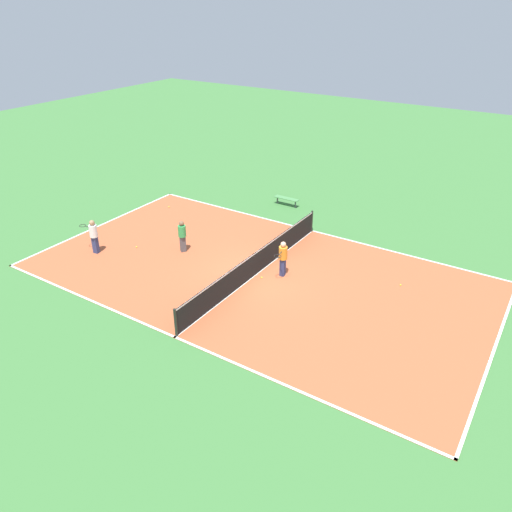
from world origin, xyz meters
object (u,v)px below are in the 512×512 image
Objects in this scene: tennis_net at (256,262)px; bench at (286,199)px; player_far_green at (182,234)px; player_center_orange at (283,257)px; tennis_ball_midcourt at (262,277)px; tennis_ball_far_baseline at (136,247)px; tennis_ball_right_alley at (401,285)px; tennis_ball_left_sideline at (169,207)px; player_near_white at (94,234)px.

bench is (-7.52, -2.80, -0.20)m from tennis_net.
player_center_orange is at bearing 133.17° from player_far_green.
player_center_orange reaches higher than tennis_ball_midcourt.
player_center_orange is 7.32m from tennis_ball_far_baseline.
player_center_orange is at bearing -67.35° from tennis_ball_right_alley.
tennis_ball_left_sideline is 1.00× the size of tennis_ball_far_baseline.
player_center_orange reaches higher than tennis_net.
tennis_ball_far_baseline is at bearing 24.05° from tennis_ball_left_sideline.
bench is at bearing 158.65° from tennis_ball_far_baseline.
bench is 21.57× the size of tennis_ball_right_alley.
player_near_white reaches higher than tennis_ball_right_alley.
player_far_green is (0.03, -4.01, 0.29)m from tennis_net.
tennis_net reaches higher than bench.
player_center_orange is at bearing -166.85° from player_near_white.
player_near_white is 23.95× the size of tennis_ball_right_alley.
tennis_net is 8.03m from bench.
tennis_ball_far_baseline is (0.79, -6.50, 0.00)m from tennis_ball_midcourt.
player_near_white reaches higher than tennis_ball_midcourt.
player_far_green reaches higher than tennis_ball_far_baseline.
tennis_ball_right_alley is 1.00× the size of tennis_ball_far_baseline.
tennis_ball_left_sideline is at bearing -155.95° from tennis_ball_far_baseline.
player_near_white is at bearing 8.17° from tennis_ball_left_sideline.
player_near_white is (9.84, -4.51, 0.57)m from bench.
tennis_ball_left_sideline is at bearing -94.71° from player_far_green.
bench is at bearing -121.47° from tennis_ball_right_alley.
tennis_ball_midcourt is at bearing -67.42° from bench.
tennis_ball_right_alley and tennis_ball_far_baseline have the same top height.
bench is 0.93× the size of player_center_orange.
bench reaches higher than tennis_ball_far_baseline.
player_near_white reaches higher than tennis_ball_far_baseline.
player_center_orange reaches higher than bench.
tennis_ball_midcourt is 5.74m from tennis_ball_right_alley.
tennis_ball_right_alley is (1.23, 13.69, 0.00)m from tennis_ball_left_sideline.
player_near_white is 4.02m from player_far_green.
tennis_ball_far_baseline is (3.38, -11.63, 0.00)m from tennis_ball_right_alley.
tennis_ball_left_sideline is 13.74m from tennis_ball_right_alley.
bench is 9.76m from tennis_ball_right_alley.
bench is 21.57× the size of tennis_ball_left_sideline.
player_center_orange is 4.98m from tennis_ball_right_alley.
tennis_ball_left_sideline is at bearing -117.27° from player_center_orange.
tennis_net is at bearing -112.43° from tennis_ball_midcourt.
tennis_ball_left_sideline and tennis_ball_far_baseline have the same top height.
tennis_net is 0.68m from tennis_ball_midcourt.
player_center_orange reaches higher than tennis_ball_left_sideline.
player_center_orange reaches higher than tennis_ball_far_baseline.
bench is 9.10m from tennis_ball_far_baseline.
bench is 21.57× the size of tennis_ball_midcourt.
tennis_ball_midcourt is at bearing -63.26° from tennis_ball_right_alley.
player_near_white is 13.71m from tennis_ball_right_alley.
player_center_orange reaches higher than player_far_green.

